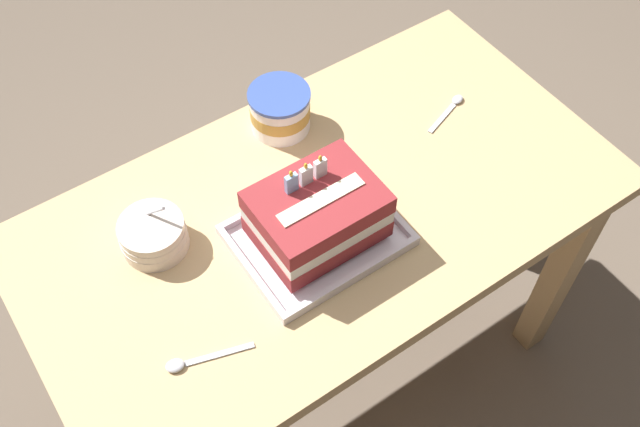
{
  "coord_description": "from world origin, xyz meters",
  "views": [
    {
      "loc": [
        -0.48,
        -0.69,
        1.88
      ],
      "look_at": [
        -0.03,
        -0.03,
        0.76
      ],
      "focal_mm": 41.27,
      "sensor_mm": 36.0,
      "label": 1
    }
  ],
  "objects_px": {
    "birthday_cake": "(317,214)",
    "ice_cream_tub": "(280,110)",
    "bowl_stack": "(153,235)",
    "foil_tray": "(317,237)",
    "serving_spoon_near_tray": "(453,105)",
    "serving_spoon_by_bowls": "(187,363)"
  },
  "relations": [
    {
      "from": "birthday_cake",
      "to": "serving_spoon_by_bowls",
      "type": "relative_size",
      "value": 1.48
    },
    {
      "from": "foil_tray",
      "to": "serving_spoon_near_tray",
      "type": "height_order",
      "value": "foil_tray"
    },
    {
      "from": "foil_tray",
      "to": "bowl_stack",
      "type": "xyz_separation_m",
      "value": [
        -0.26,
        0.16,
        0.03
      ]
    },
    {
      "from": "foil_tray",
      "to": "serving_spoon_by_bowls",
      "type": "xyz_separation_m",
      "value": [
        -0.32,
        -0.09,
        -0.0
      ]
    },
    {
      "from": "foil_tray",
      "to": "serving_spoon_near_tray",
      "type": "bearing_deg",
      "value": 15.34
    },
    {
      "from": "foil_tray",
      "to": "ice_cream_tub",
      "type": "xyz_separation_m",
      "value": [
        0.1,
        0.28,
        0.04
      ]
    },
    {
      "from": "foil_tray",
      "to": "bowl_stack",
      "type": "bearing_deg",
      "value": 148.05
    },
    {
      "from": "birthday_cake",
      "to": "ice_cream_tub",
      "type": "height_order",
      "value": "birthday_cake"
    },
    {
      "from": "serving_spoon_near_tray",
      "to": "bowl_stack",
      "type": "bearing_deg",
      "value": 176.64
    },
    {
      "from": "serving_spoon_near_tray",
      "to": "birthday_cake",
      "type": "bearing_deg",
      "value": -164.68
    },
    {
      "from": "birthday_cake",
      "to": "bowl_stack",
      "type": "distance_m",
      "value": 0.3
    },
    {
      "from": "foil_tray",
      "to": "serving_spoon_near_tray",
      "type": "relative_size",
      "value": 2.36
    },
    {
      "from": "birthday_cake",
      "to": "serving_spoon_near_tray",
      "type": "distance_m",
      "value": 0.46
    },
    {
      "from": "bowl_stack",
      "to": "serving_spoon_near_tray",
      "type": "xyz_separation_m",
      "value": [
        0.69,
        -0.04,
        -0.03
      ]
    },
    {
      "from": "bowl_stack",
      "to": "serving_spoon_by_bowls",
      "type": "height_order",
      "value": "bowl_stack"
    },
    {
      "from": "birthday_cake",
      "to": "ice_cream_tub",
      "type": "distance_m",
      "value": 0.3
    },
    {
      "from": "birthday_cake",
      "to": "serving_spoon_by_bowls",
      "type": "height_order",
      "value": "birthday_cake"
    },
    {
      "from": "foil_tray",
      "to": "birthday_cake",
      "type": "height_order",
      "value": "birthday_cake"
    },
    {
      "from": "foil_tray",
      "to": "ice_cream_tub",
      "type": "bearing_deg",
      "value": 70.63
    },
    {
      "from": "foil_tray",
      "to": "serving_spoon_near_tray",
      "type": "xyz_separation_m",
      "value": [
        0.43,
        0.12,
        -0.0
      ]
    },
    {
      "from": "foil_tray",
      "to": "ice_cream_tub",
      "type": "relative_size",
      "value": 2.34
    },
    {
      "from": "birthday_cake",
      "to": "ice_cream_tub",
      "type": "relative_size",
      "value": 1.73
    }
  ]
}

